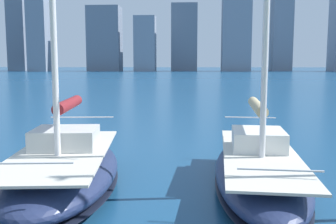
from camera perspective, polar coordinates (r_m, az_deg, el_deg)
name	(u,v)px	position (r m, az deg, el deg)	size (l,w,h in m)	color
city_skyline	(215,26)	(165.97, 6.81, 12.27)	(166.51, 23.12, 53.68)	gray
sailboat_tan	(259,167)	(11.42, 13.07, -7.75)	(2.94, 8.03, 10.51)	navy
sailboat_maroon	(63,168)	(11.21, -14.96, -7.87)	(3.63, 7.24, 10.88)	navy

